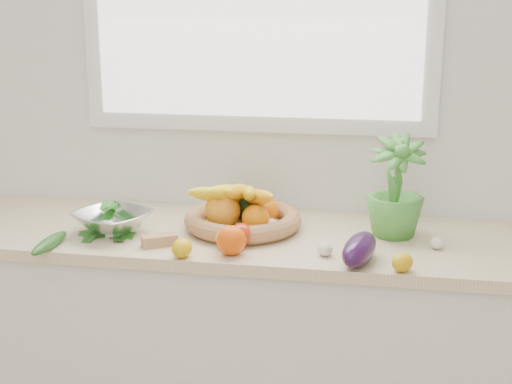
% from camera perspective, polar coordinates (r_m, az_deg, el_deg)
% --- Properties ---
extents(back_wall, '(4.50, 0.02, 2.70)m').
position_cam_1_polar(back_wall, '(2.65, 0.16, 8.13)').
color(back_wall, white).
rests_on(back_wall, ground).
extents(counter_cabinet, '(2.20, 0.58, 0.86)m').
position_cam_1_polar(counter_cabinet, '(2.65, -1.02, -12.90)').
color(counter_cabinet, silver).
rests_on(counter_cabinet, ground).
extents(countertop, '(2.24, 0.62, 0.04)m').
position_cam_1_polar(countertop, '(2.47, -1.06, -3.64)').
color(countertop, beige).
rests_on(countertop, counter_cabinet).
extents(orange_loose, '(0.11, 0.11, 0.09)m').
position_cam_1_polar(orange_loose, '(2.23, -1.99, -3.89)').
color(orange_loose, '#E54D07').
rests_on(orange_loose, countertop).
extents(lemon_a, '(0.07, 0.08, 0.06)m').
position_cam_1_polar(lemon_a, '(2.22, -5.95, -4.48)').
color(lemon_a, '#DEAA0C').
rests_on(lemon_a, countertop).
extents(lemon_b, '(0.09, 0.09, 0.06)m').
position_cam_1_polar(lemon_b, '(2.14, 11.63, -5.54)').
color(lemon_b, '#D6A10B').
rests_on(lemon_b, countertop).
extents(lemon_c, '(0.10, 0.10, 0.06)m').
position_cam_1_polar(lemon_c, '(2.29, -2.35, -3.79)').
color(lemon_c, '#F3F70D').
rests_on(lemon_c, countertop).
extents(apple, '(0.10, 0.10, 0.08)m').
position_cam_1_polar(apple, '(2.31, -1.17, -3.43)').
color(apple, '#BC300F').
rests_on(apple, countertop).
extents(ginger, '(0.12, 0.10, 0.04)m').
position_cam_1_polar(ginger, '(2.34, -7.73, -3.86)').
color(ginger, tan).
rests_on(ginger, countertop).
extents(garlic_a, '(0.06, 0.06, 0.05)m').
position_cam_1_polar(garlic_a, '(2.45, 1.18, -2.70)').
color(garlic_a, silver).
rests_on(garlic_a, countertop).
extents(garlic_b, '(0.06, 0.06, 0.04)m').
position_cam_1_polar(garlic_b, '(2.36, 14.27, -3.99)').
color(garlic_b, beige).
rests_on(garlic_b, countertop).
extents(garlic_c, '(0.06, 0.06, 0.04)m').
position_cam_1_polar(garlic_c, '(2.24, 5.54, -4.60)').
color(garlic_c, silver).
rests_on(garlic_c, countertop).
extents(eggplant, '(0.14, 0.24, 0.09)m').
position_cam_1_polar(eggplant, '(2.18, 8.26, -4.55)').
color(eggplant, '#2B0F37').
rests_on(eggplant, countertop).
extents(cucumber, '(0.05, 0.22, 0.04)m').
position_cam_1_polar(cucumber, '(2.38, -16.20, -3.94)').
color(cucumber, '#1E4E17').
rests_on(cucumber, countertop).
extents(radish, '(0.04, 0.04, 0.03)m').
position_cam_1_polar(radish, '(2.30, -6.23, -4.25)').
color(radish, red).
rests_on(radish, countertop).
extents(potted_herb, '(0.21, 0.21, 0.34)m').
position_cam_1_polar(potted_herb, '(2.42, 11.10, 0.42)').
color(potted_herb, '#469536').
rests_on(potted_herb, countertop).
extents(fruit_basket, '(0.45, 0.45, 0.20)m').
position_cam_1_polar(fruit_basket, '(2.47, -1.14, -1.73)').
color(fruit_basket, tan).
rests_on(fruit_basket, countertop).
extents(colander_with_spinach, '(0.32, 0.32, 0.12)m').
position_cam_1_polar(colander_with_spinach, '(2.47, -11.41, -1.87)').
color(colander_with_spinach, white).
rests_on(colander_with_spinach, countertop).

